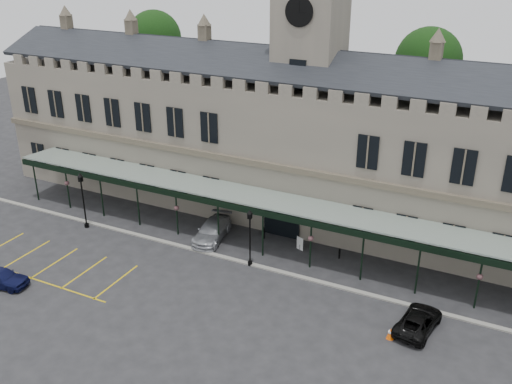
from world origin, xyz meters
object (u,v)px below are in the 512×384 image
at_px(lamp_post_left, 83,196).
at_px(sign_board, 300,244).
at_px(station_building, 306,146).
at_px(lamp_post_mid, 250,233).
at_px(traffic_cone, 390,333).
at_px(clock_tower, 309,70).
at_px(car_taxi, 212,231).
at_px(car_left_a, 1,277).
at_px(car_van, 418,321).

relative_size(lamp_post_left, sign_board, 4.57).
distance_m(station_building, sign_board, 9.12).
bearing_deg(station_building, lamp_post_mid, -91.28).
xyz_separation_m(lamp_post_mid, sign_board, (2.53, 3.93, -2.26)).
relative_size(traffic_cone, sign_board, 0.69).
relative_size(clock_tower, car_taxi, 4.74).
bearing_deg(traffic_cone, lamp_post_mid, 161.44).
relative_size(car_left_a, car_van, 0.92).
bearing_deg(station_building, car_van, -44.44).
distance_m(station_building, traffic_cone, 19.55).
distance_m(station_building, clock_tower, 6.64).
bearing_deg(station_building, car_taxi, -121.76).
height_order(lamp_post_mid, car_van, lamp_post_mid).
distance_m(clock_tower, traffic_cone, 22.58).
relative_size(station_building, clock_tower, 2.42).
bearing_deg(sign_board, station_building, 129.05).
bearing_deg(car_taxi, lamp_post_mid, -36.22).
distance_m(clock_tower, car_van, 22.13).
relative_size(traffic_cone, car_van, 0.17).
bearing_deg(car_left_a, car_taxi, -48.20).
relative_size(lamp_post_left, traffic_cone, 6.63).
xyz_separation_m(lamp_post_mid, car_van, (13.23, -2.28, -2.18)).
relative_size(car_taxi, car_van, 1.16).
height_order(lamp_post_left, car_taxi, lamp_post_left).
xyz_separation_m(sign_board, car_left_a, (-17.43, -14.41, 0.16)).
bearing_deg(sign_board, car_left_a, -120.67).
relative_size(clock_tower, traffic_cone, 32.21).
xyz_separation_m(clock_tower, car_van, (13.00, -12.83, -12.48)).
bearing_deg(car_left_a, station_building, -45.84).
height_order(traffic_cone, sign_board, sign_board).
xyz_separation_m(car_left_a, car_van, (28.13, 8.21, -0.08)).
bearing_deg(lamp_post_mid, clock_tower, 88.73).
xyz_separation_m(car_taxi, car_van, (17.99, -4.68, -0.13)).
distance_m(lamp_post_mid, traffic_cone, 12.78).
bearing_deg(car_van, clock_tower, -35.88).
distance_m(lamp_post_mid, car_left_a, 18.34).
bearing_deg(car_left_a, sign_board, -60.41).
bearing_deg(lamp_post_left, traffic_cone, -6.95).
bearing_deg(car_left_a, lamp_post_mid, -64.87).
distance_m(sign_board, car_taxi, 7.45).
bearing_deg(traffic_cone, lamp_post_left, 173.05).
bearing_deg(lamp_post_left, clock_tower, 35.15).
xyz_separation_m(station_building, car_taxi, (-4.99, -8.07, -5.71)).
xyz_separation_m(lamp_post_mid, car_taxi, (-4.76, 2.40, -2.05)).
relative_size(sign_board, car_taxi, 0.21).
xyz_separation_m(traffic_cone, sign_board, (-9.36, 7.92, 0.17)).
distance_m(station_building, lamp_post_left, 19.69).
bearing_deg(car_van, car_left_a, 25.01).
bearing_deg(car_van, lamp_post_left, 5.49).
height_order(station_building, car_left_a, station_building).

